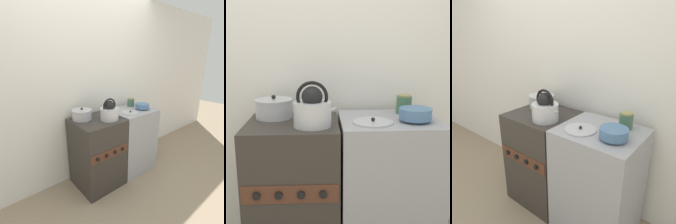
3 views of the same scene
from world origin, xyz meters
The scene contains 8 objects.
wall_back centered at (0.00, 0.62, 1.25)m, with size 7.00×0.06×2.50m.
stove centered at (0.00, 0.27, 0.46)m, with size 0.57×0.57×0.91m.
counter centered at (0.61, 0.27, 0.46)m, with size 0.62×0.54×0.93m.
kettle centered at (0.13, 0.18, 1.01)m, with size 0.27×0.22×0.27m.
cooking_pot centered at (-0.13, 0.40, 0.97)m, with size 0.25×0.25×0.15m.
enamel_bowl centered at (0.75, 0.19, 0.97)m, with size 0.20×0.20×0.08m.
storage_jar centered at (0.74, 0.42, 0.99)m, with size 0.10×0.10×0.13m.
loose_pot_lid centered at (0.49, 0.17, 0.93)m, with size 0.24×0.24×0.03m.
Camera 2 is at (0.18, -1.61, 1.41)m, focal length 50.00 mm.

